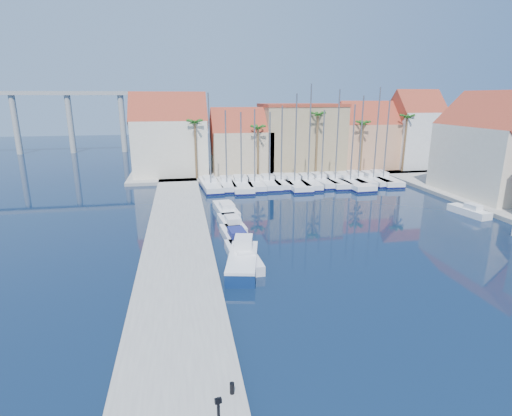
# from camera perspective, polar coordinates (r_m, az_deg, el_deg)

# --- Properties ---
(ground) EXTENTS (260.00, 260.00, 0.00)m
(ground) POSITION_cam_1_polar(r_m,az_deg,el_deg) (26.73, 9.16, -14.05)
(ground) COLOR black
(ground) RESTS_ON ground
(quay_west) EXTENTS (6.00, 77.00, 0.50)m
(quay_west) POSITION_cam_1_polar(r_m,az_deg,el_deg) (37.55, -11.11, -4.78)
(quay_west) COLOR gray
(quay_west) RESTS_ON ground
(shore_north) EXTENTS (54.00, 16.00, 0.50)m
(shore_north) POSITION_cam_1_polar(r_m,az_deg,el_deg) (73.26, 4.00, 5.41)
(shore_north) COLOR gray
(shore_north) RESTS_ON ground
(bollard) EXTENTS (0.21, 0.21, 0.53)m
(bollard) POSITION_cam_1_polar(r_m,az_deg,el_deg) (19.28, -3.45, -24.31)
(bollard) COLOR black
(bollard) RESTS_ON quay_west
(fishing_boat) EXTENTS (3.54, 6.84, 2.28)m
(fishing_boat) POSITION_cam_1_polar(r_m,az_deg,el_deg) (31.69, -1.91, -7.40)
(fishing_boat) COLOR navy
(fishing_boat) RESTS_ON ground
(motorboat_west_0) EXTENTS (2.43, 6.67, 1.40)m
(motorboat_west_0) POSITION_cam_1_polar(r_m,az_deg,el_deg) (33.10, -1.83, -6.84)
(motorboat_west_0) COLOR white
(motorboat_west_0) RESTS_ON ground
(motorboat_west_1) EXTENTS (2.46, 6.40, 1.40)m
(motorboat_west_1) POSITION_cam_1_polar(r_m,az_deg,el_deg) (37.51, -2.90, -4.10)
(motorboat_west_1) COLOR white
(motorboat_west_1) RESTS_ON ground
(motorboat_west_2) EXTENTS (2.49, 6.23, 1.40)m
(motorboat_west_2) POSITION_cam_1_polar(r_m,az_deg,el_deg) (41.39, -3.50, -2.20)
(motorboat_west_2) COLOR white
(motorboat_west_2) RESTS_ON ground
(motorboat_west_3) EXTENTS (2.63, 6.69, 1.40)m
(motorboat_west_3) POSITION_cam_1_polar(r_m,az_deg,el_deg) (46.60, -4.30, -0.18)
(motorboat_west_3) COLOR white
(motorboat_west_3) RESTS_ON ground
(motorboat_east_1) EXTENTS (2.38, 5.17, 1.40)m
(motorboat_east_1) POSITION_cam_1_polar(r_m,az_deg,el_deg) (52.03, 28.20, -0.35)
(motorboat_east_1) COLOR white
(motorboat_east_1) RESTS_ON ground
(sailboat_0) EXTENTS (3.23, 9.72, 13.71)m
(sailboat_0) POSITION_cam_1_polar(r_m,az_deg,el_deg) (59.65, -6.54, 3.36)
(sailboat_0) COLOR white
(sailboat_0) RESTS_ON ground
(sailboat_1) EXTENTS (2.26, 8.24, 11.33)m
(sailboat_1) POSITION_cam_1_polar(r_m,az_deg,el_deg) (59.71, -4.26, 3.42)
(sailboat_1) COLOR white
(sailboat_1) RESTS_ON ground
(sailboat_2) EXTENTS (3.30, 10.85, 11.09)m
(sailboat_2) POSITION_cam_1_polar(r_m,az_deg,el_deg) (59.77, -2.15, 3.43)
(sailboat_2) COLOR white
(sailboat_2) RESTS_ON ground
(sailboat_3) EXTENTS (2.53, 8.85, 11.46)m
(sailboat_3) POSITION_cam_1_polar(r_m,az_deg,el_deg) (60.12, -0.26, 3.54)
(sailboat_3) COLOR white
(sailboat_3) RESTS_ON ground
(sailboat_4) EXTENTS (2.40, 8.99, 11.10)m
(sailboat_4) POSITION_cam_1_polar(r_m,az_deg,el_deg) (60.86, 1.83, 3.67)
(sailboat_4) COLOR white
(sailboat_4) RESTS_ON ground
(sailboat_5) EXTENTS (2.91, 9.17, 11.93)m
(sailboat_5) POSITION_cam_1_polar(r_m,az_deg,el_deg) (61.55, 3.50, 3.80)
(sailboat_5) COLOR white
(sailboat_5) RESTS_ON ground
(sailboat_6) EXTENTS (2.97, 11.02, 13.61)m
(sailboat_6) POSITION_cam_1_polar(r_m,az_deg,el_deg) (61.16, 5.37, 3.67)
(sailboat_6) COLOR white
(sailboat_6) RESTS_ON ground
(sailboat_7) EXTENTS (3.26, 9.85, 14.97)m
(sailboat_7) POSITION_cam_1_polar(r_m,az_deg,el_deg) (61.84, 7.32, 3.79)
(sailboat_7) COLOR white
(sailboat_7) RESTS_ON ground
(sailboat_8) EXTENTS (3.03, 9.24, 11.30)m
(sailboat_8) POSITION_cam_1_polar(r_m,az_deg,el_deg) (63.06, 9.13, 3.90)
(sailboat_8) COLOR white
(sailboat_8) RESTS_ON ground
(sailboat_9) EXTENTS (3.05, 10.13, 14.24)m
(sailboat_9) POSITION_cam_1_polar(r_m,az_deg,el_deg) (63.42, 11.05, 3.90)
(sailboat_9) COLOR white
(sailboat_9) RESTS_ON ground
(sailboat_10) EXTENTS (3.83, 12.10, 12.13)m
(sailboat_10) POSITION_cam_1_polar(r_m,az_deg,el_deg) (63.39, 13.02, 3.74)
(sailboat_10) COLOR white
(sailboat_10) RESTS_ON ground
(sailboat_11) EXTENTS (3.13, 10.18, 13.35)m
(sailboat_11) POSITION_cam_1_polar(r_m,az_deg,el_deg) (65.52, 14.18, 4.07)
(sailboat_11) COLOR white
(sailboat_11) RESTS_ON ground
(sailboat_12) EXTENTS (2.88, 9.11, 14.59)m
(sailboat_12) POSITION_cam_1_polar(r_m,az_deg,el_deg) (65.95, 16.18, 4.04)
(sailboat_12) COLOR white
(sailboat_12) RESTS_ON ground
(sailboat_13) EXTENTS (3.59, 10.89, 12.69)m
(sailboat_13) POSITION_cam_1_polar(r_m,az_deg,el_deg) (66.95, 17.48, 4.05)
(sailboat_13) COLOR white
(sailboat_13) RESTS_ON ground
(building_0) EXTENTS (12.30, 9.00, 13.50)m
(building_0) POSITION_cam_1_polar(r_m,az_deg,el_deg) (69.10, -12.19, 9.75)
(building_0) COLOR beige
(building_0) RESTS_ON shore_north
(building_1) EXTENTS (10.30, 8.00, 11.00)m
(building_1) POSITION_cam_1_polar(r_m,az_deg,el_deg) (69.97, -2.14, 9.14)
(building_1) COLOR tan
(building_1) RESTS_ON shore_north
(building_2) EXTENTS (14.20, 10.20, 11.50)m
(building_2) POSITION_cam_1_polar(r_m,az_deg,el_deg) (73.26, 6.40, 10.10)
(building_2) COLOR tan
(building_2) RESTS_ON shore_north
(building_3) EXTENTS (10.30, 8.00, 12.00)m
(building_3) POSITION_cam_1_polar(r_m,az_deg,el_deg) (76.74, 15.34, 9.60)
(building_3) COLOR tan
(building_3) RESTS_ON shore_north
(building_4) EXTENTS (8.30, 8.00, 14.00)m
(building_4) POSITION_cam_1_polar(r_m,az_deg,el_deg) (80.11, 21.61, 10.09)
(building_4) COLOR silver
(building_4) RESTS_ON shore_north
(building_6) EXTENTS (9.00, 14.30, 13.50)m
(building_6) POSITION_cam_1_polar(r_m,az_deg,el_deg) (61.33, 30.79, 7.22)
(building_6) COLOR beige
(building_6) RESTS_ON shore_east
(palm_0) EXTENTS (2.60, 2.60, 10.15)m
(palm_0) POSITION_cam_1_polar(r_m,az_deg,el_deg) (63.93, -8.75, 11.77)
(palm_0) COLOR brown
(palm_0) RESTS_ON shore_north
(palm_1) EXTENTS (2.60, 2.60, 9.15)m
(palm_1) POSITION_cam_1_polar(r_m,az_deg,el_deg) (65.13, 0.27, 11.18)
(palm_1) COLOR brown
(palm_1) RESTS_ON shore_north
(palm_2) EXTENTS (2.60, 2.60, 11.15)m
(palm_2) POSITION_cam_1_polar(r_m,az_deg,el_deg) (67.62, 8.84, 12.76)
(palm_2) COLOR brown
(palm_2) RESTS_ON shore_north
(palm_3) EXTENTS (2.60, 2.60, 9.65)m
(palm_3) POSITION_cam_1_polar(r_m,az_deg,el_deg) (70.74, 15.04, 11.39)
(palm_3) COLOR brown
(palm_3) RESTS_ON shore_north
(palm_4) EXTENTS (2.60, 2.60, 10.65)m
(palm_4) POSITION_cam_1_polar(r_m,az_deg,el_deg) (74.46, 20.78, 11.84)
(palm_4) COLOR brown
(palm_4) RESTS_ON shore_north
(viaduct) EXTENTS (48.00, 2.20, 14.45)m
(viaduct) POSITION_cam_1_polar(r_m,az_deg,el_deg) (108.27, -27.85, 12.31)
(viaduct) COLOR #9E9E99
(viaduct) RESTS_ON ground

